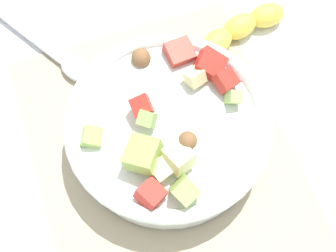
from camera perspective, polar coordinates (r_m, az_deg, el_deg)
name	(u,v)px	position (r m, az deg, el deg)	size (l,w,h in m)	color
ground_plane	(162,152)	(0.69, -0.70, -2.96)	(2.40, 2.40, 0.00)	silver
placemat	(162,151)	(0.69, -0.70, -2.87)	(0.42, 0.34, 0.01)	tan
salad_bowl	(168,129)	(0.66, 0.02, -0.31)	(0.26, 0.26, 0.11)	white
serving_spoon	(52,50)	(0.78, -12.91, 8.32)	(0.22, 0.14, 0.01)	#B7B7BC
banana_whole	(241,28)	(0.78, 8.21, 10.81)	(0.07, 0.15, 0.04)	yellow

